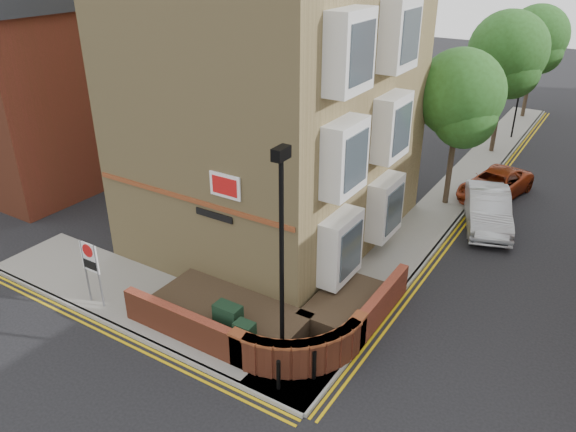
{
  "coord_description": "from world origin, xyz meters",
  "views": [
    {
      "loc": [
        8.11,
        -8.86,
        10.62
      ],
      "look_at": [
        0.03,
        4.0,
        3.1
      ],
      "focal_mm": 35.0,
      "sensor_mm": 36.0,
      "label": 1
    }
  ],
  "objects_px": {
    "lamppost": "(282,264)",
    "silver_car_near": "(488,209)",
    "utility_cabinet_large": "(228,323)",
    "zone_sign": "(90,262)"
  },
  "relations": [
    {
      "from": "utility_cabinet_large",
      "to": "silver_car_near",
      "type": "xyz_separation_m",
      "value": [
        4.36,
        11.58,
        0.04
      ]
    },
    {
      "from": "lamppost",
      "to": "zone_sign",
      "type": "bearing_deg",
      "value": -173.93
    },
    {
      "from": "zone_sign",
      "to": "silver_car_near",
      "type": "bearing_deg",
      "value": 53.81
    },
    {
      "from": "lamppost",
      "to": "silver_car_near",
      "type": "bearing_deg",
      "value": 78.12
    },
    {
      "from": "lamppost",
      "to": "zone_sign",
      "type": "height_order",
      "value": "lamppost"
    },
    {
      "from": "utility_cabinet_large",
      "to": "zone_sign",
      "type": "xyz_separation_m",
      "value": [
        -4.7,
        -0.8,
        0.92
      ]
    },
    {
      "from": "zone_sign",
      "to": "silver_car_near",
      "type": "distance_m",
      "value": 15.36
    },
    {
      "from": "lamppost",
      "to": "silver_car_near",
      "type": "relative_size",
      "value": 1.37
    },
    {
      "from": "utility_cabinet_large",
      "to": "zone_sign",
      "type": "distance_m",
      "value": 4.86
    },
    {
      "from": "silver_car_near",
      "to": "zone_sign",
      "type": "bearing_deg",
      "value": -145.25
    }
  ]
}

